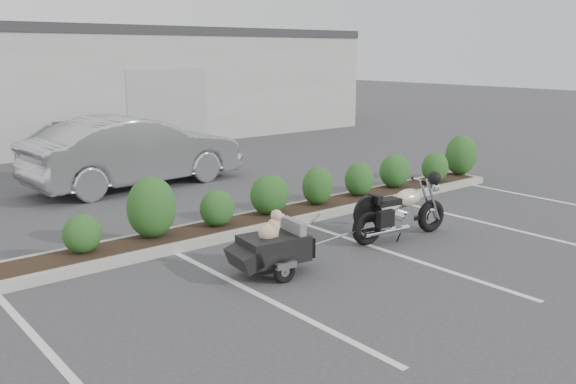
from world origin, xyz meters
TOP-DOWN VIEW (x-y plane):
  - ground at (0.00, 0.00)m, footprint 90.00×90.00m
  - planter_kerb at (1.00, 2.20)m, footprint 12.00×1.00m
  - building at (0.00, 17.00)m, footprint 26.00×10.00m
  - motorcycle at (1.91, -0.01)m, footprint 2.05×0.77m
  - pet_trailer at (-0.87, 0.02)m, footprint 1.65×0.93m
  - sedan at (0.27, 6.81)m, footprint 5.23×2.12m
  - dumpster at (0.63, 11.00)m, footprint 1.99×1.66m

SIDE VIEW (x-z plane):
  - ground at x=0.00m, z-range 0.00..0.00m
  - planter_kerb at x=1.00m, z-range 0.00..0.15m
  - pet_trailer at x=-0.87m, z-range -0.08..0.90m
  - motorcycle at x=1.91m, z-range -0.12..1.06m
  - dumpster at x=0.63m, z-range 0.01..1.13m
  - sedan at x=0.27m, z-range 0.00..1.69m
  - building at x=0.00m, z-range 0.00..4.00m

